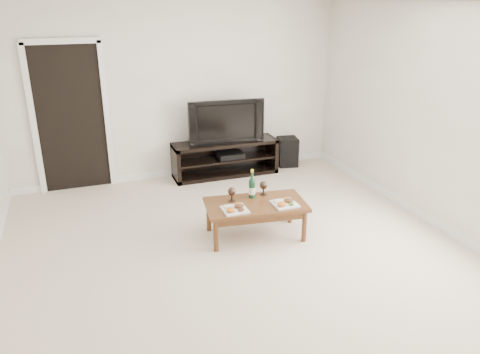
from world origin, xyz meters
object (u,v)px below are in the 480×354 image
media_console (225,158)px  subwoofer (287,152)px  coffee_table (255,220)px  television (225,120)px

media_console → subwoofer: bearing=4.2°
media_console → coffee_table: (-0.31, -2.05, -0.07)m
television → media_console: bearing=0.0°
media_console → coffee_table: size_ratio=1.43×
television → coffee_table: television is taller
television → subwoofer: television is taller
media_console → subwoofer: media_console is taller
media_console → subwoofer: size_ratio=3.46×
television → subwoofer: 1.29m
television → coffee_table: size_ratio=1.01×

